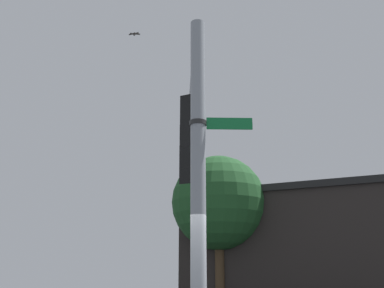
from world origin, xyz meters
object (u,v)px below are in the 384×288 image
traffic_light_mid_inner (192,147)px  traffic_light_mid_outer (190,165)px  bird_flying (134,34)px  street_name_sign (211,123)px  traffic_light_nearest_pole (195,122)px

traffic_light_mid_inner → traffic_light_mid_outer: same height
traffic_light_mid_inner → bird_flying: bird_flying is taller
street_name_sign → traffic_light_nearest_pole: bearing=126.4°
traffic_light_nearest_pole → traffic_light_mid_outer: bearing=118.6°
traffic_light_mid_inner → street_name_sign: (2.02, -3.21, -0.64)m
traffic_light_mid_outer → street_name_sign: size_ratio=1.26×
traffic_light_nearest_pole → traffic_light_mid_inner: bearing=118.6°
traffic_light_mid_inner → traffic_light_mid_outer: bearing=118.6°
traffic_light_mid_outer → bird_flying: 5.01m
traffic_light_nearest_pole → traffic_light_mid_inner: 2.04m
traffic_light_nearest_pole → traffic_light_mid_inner: size_ratio=1.00×
traffic_light_mid_inner → traffic_light_mid_outer: (-0.97, 1.79, 0.00)m
traffic_light_nearest_pole → traffic_light_mid_outer: (-1.95, 3.58, 0.00)m
traffic_light_nearest_pole → traffic_light_mid_outer: size_ratio=1.00×
street_name_sign → traffic_light_mid_outer: bearing=120.9°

